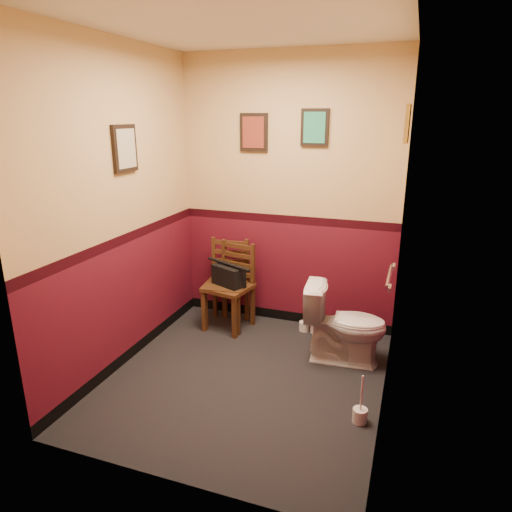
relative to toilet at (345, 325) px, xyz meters
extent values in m
cube|color=black|center=(-0.72, -0.56, -0.35)|extent=(2.20, 2.40, 0.00)
cube|color=silver|center=(-0.72, -0.56, 2.35)|extent=(2.20, 2.40, 0.00)
cube|color=#540F1E|center=(-0.72, 0.64, 1.00)|extent=(2.20, 0.00, 2.70)
cube|color=#540F1E|center=(-0.72, -1.76, 1.00)|extent=(2.20, 0.00, 2.70)
cube|color=#540F1E|center=(-1.82, -0.56, 1.00)|extent=(0.00, 2.40, 2.70)
cube|color=#540F1E|center=(0.38, -0.56, 1.00)|extent=(0.00, 2.40, 2.70)
cylinder|color=silver|center=(0.35, -0.31, 0.60)|extent=(0.03, 0.50, 0.03)
cylinder|color=silver|center=(0.37, -0.56, 0.60)|extent=(0.02, 0.06, 0.06)
cylinder|color=silver|center=(0.37, -0.06, 0.60)|extent=(0.02, 0.06, 0.06)
cube|color=black|center=(-1.07, 0.62, 1.60)|extent=(0.28, 0.03, 0.36)
cube|color=maroon|center=(-1.07, 0.61, 1.60)|extent=(0.22, 0.01, 0.30)
cube|color=black|center=(-0.47, 0.62, 1.65)|extent=(0.26, 0.03, 0.34)
cube|color=#2B8B69|center=(-0.47, 0.61, 1.65)|extent=(0.20, 0.01, 0.28)
cube|color=black|center=(-1.80, -0.46, 1.50)|extent=(0.03, 0.30, 0.38)
cube|color=#AFA98A|center=(-1.79, -0.46, 1.50)|extent=(0.01, 0.24, 0.31)
cube|color=olive|center=(0.36, 0.04, 1.70)|extent=(0.03, 0.34, 0.28)
cube|color=#AFA98A|center=(0.35, 0.04, 1.70)|extent=(0.01, 0.28, 0.22)
imported|color=white|center=(0.00, 0.00, 0.00)|extent=(0.75, 0.46, 0.70)
cylinder|color=silver|center=(0.25, -0.82, -0.30)|extent=(0.11, 0.11, 0.11)
cylinder|color=silver|center=(0.25, -0.82, -0.12)|extent=(0.01, 0.01, 0.30)
cube|color=#482B15|center=(-1.27, 0.32, 0.10)|extent=(0.46, 0.46, 0.04)
cube|color=#482B15|center=(-1.43, 0.12, -0.13)|extent=(0.04, 0.04, 0.45)
cube|color=#482B15|center=(-1.47, 0.48, -0.13)|extent=(0.04, 0.04, 0.45)
cube|color=#482B15|center=(-1.07, 0.16, -0.13)|extent=(0.04, 0.04, 0.45)
cube|color=#482B15|center=(-1.11, 0.51, -0.13)|extent=(0.04, 0.04, 0.45)
cube|color=#482B15|center=(-1.47, 0.48, 0.32)|extent=(0.04, 0.04, 0.45)
cube|color=#482B15|center=(-1.11, 0.52, 0.32)|extent=(0.04, 0.04, 0.45)
cube|color=#482B15|center=(-1.29, 0.50, 0.20)|extent=(0.34, 0.06, 0.04)
cube|color=#482B15|center=(-1.29, 0.50, 0.30)|extent=(0.34, 0.06, 0.04)
cube|color=#482B15|center=(-1.29, 0.50, 0.40)|extent=(0.34, 0.06, 0.04)
cube|color=#482B15|center=(-1.29, 0.50, 0.49)|extent=(0.34, 0.06, 0.04)
cube|color=#482B15|center=(-1.22, 0.28, 0.09)|extent=(0.48, 0.48, 0.04)
cube|color=#482B15|center=(-1.43, 0.14, -0.13)|extent=(0.05, 0.05, 0.44)
cube|color=#482B15|center=(-1.36, 0.49, -0.13)|extent=(0.05, 0.05, 0.44)
cube|color=#482B15|center=(-1.08, 0.08, -0.13)|extent=(0.05, 0.05, 0.44)
cube|color=#482B15|center=(-1.01, 0.42, -0.13)|extent=(0.05, 0.05, 0.44)
cube|color=#482B15|center=(-1.36, 0.49, 0.31)|extent=(0.04, 0.04, 0.44)
cube|color=#482B15|center=(-1.01, 0.43, 0.31)|extent=(0.04, 0.04, 0.44)
cube|color=#482B15|center=(-1.19, 0.46, 0.19)|extent=(0.33, 0.09, 0.04)
cube|color=#482B15|center=(-1.19, 0.46, 0.28)|extent=(0.33, 0.09, 0.04)
cube|color=#482B15|center=(-1.19, 0.46, 0.38)|extent=(0.33, 0.09, 0.04)
cube|color=#482B15|center=(-1.19, 0.46, 0.48)|extent=(0.33, 0.09, 0.04)
cube|color=black|center=(-1.22, 0.28, 0.21)|extent=(0.37, 0.29, 0.21)
cylinder|color=black|center=(-1.22, 0.28, 0.34)|extent=(0.28, 0.15, 0.03)
cylinder|color=silver|center=(-0.47, 0.47, -0.30)|extent=(0.10, 0.10, 0.09)
cylinder|color=silver|center=(-0.36, 0.47, -0.30)|extent=(0.10, 0.10, 0.09)
cylinder|color=silver|center=(-0.41, 0.46, -0.21)|extent=(0.10, 0.10, 0.09)
cylinder|color=silver|center=(-0.41, 0.44, -0.11)|extent=(0.10, 0.10, 0.09)
camera|label=1|loc=(0.47, -3.69, 1.76)|focal=32.00mm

